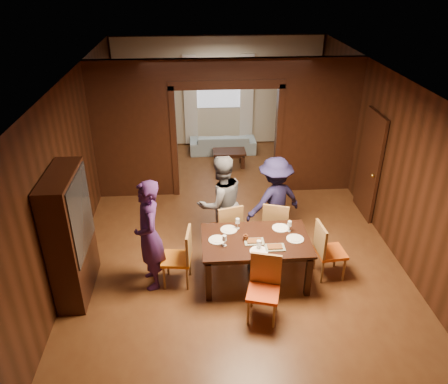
{
  "coord_description": "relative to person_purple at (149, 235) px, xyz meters",
  "views": [
    {
      "loc": [
        -0.65,
        -6.98,
        4.58
      ],
      "look_at": [
        -0.19,
        -0.4,
        1.05
      ],
      "focal_mm": 35.0,
      "sensor_mm": 36.0,
      "label": 1
    }
  ],
  "objects": [
    {
      "name": "floor",
      "position": [
        1.4,
        1.43,
        -0.9
      ],
      "size": [
        9.0,
        9.0,
        0.0
      ],
      "primitive_type": "plane",
      "color": "#552E18",
      "rests_on": "ground"
    },
    {
      "name": "ceiling",
      "position": [
        1.4,
        1.43,
        2.0
      ],
      "size": [
        5.5,
        9.0,
        0.02
      ],
      "primitive_type": "cube",
      "color": "silver",
      "rests_on": "room_walls"
    },
    {
      "name": "room_walls",
      "position": [
        1.4,
        3.31,
        0.61
      ],
      "size": [
        5.52,
        9.01,
        2.9
      ],
      "color": "black",
      "rests_on": "floor"
    },
    {
      "name": "person_purple",
      "position": [
        0.0,
        0.0,
        0.0
      ],
      "size": [
        0.57,
        0.74,
        1.8
      ],
      "primitive_type": "imported",
      "rotation": [
        0.0,
        0.0,
        -1.34
      ],
      "color": "#3C1C54",
      "rests_on": "floor"
    },
    {
      "name": "person_grey",
      "position": [
        1.14,
        0.94,
        -0.02
      ],
      "size": [
        1.04,
        0.94,
        1.76
      ],
      "primitive_type": "imported",
      "rotation": [
        0.0,
        0.0,
        3.53
      ],
      "color": "#4F5056",
      "rests_on": "floor"
    },
    {
      "name": "person_navy",
      "position": [
        2.1,
        1.07,
        -0.08
      ],
      "size": [
        1.21,
        0.97,
        1.64
      ],
      "primitive_type": "imported",
      "rotation": [
        0.0,
        0.0,
        3.54
      ],
      "color": "#191637",
      "rests_on": "floor"
    },
    {
      "name": "sofa",
      "position": [
        1.47,
        5.28,
        -0.65
      ],
      "size": [
        1.73,
        0.68,
        0.51
      ],
      "primitive_type": "imported",
      "rotation": [
        0.0,
        0.0,
        3.14
      ],
      "color": "#9CBACD",
      "rests_on": "floor"
    },
    {
      "name": "serving_bowl",
      "position": [
        1.71,
        0.14,
        -0.1
      ],
      "size": [
        0.35,
        0.35,
        0.09
      ],
      "primitive_type": "imported",
      "color": "black",
      "rests_on": "dining_table"
    },
    {
      "name": "dining_table",
      "position": [
        1.63,
        -0.01,
        -0.52
      ],
      "size": [
        1.67,
        1.04,
        0.76
      ],
      "primitive_type": "cube",
      "color": "black",
      "rests_on": "floor"
    },
    {
      "name": "coffee_table",
      "position": [
        1.57,
        4.37,
        -0.7
      ],
      "size": [
        0.8,
        0.5,
        0.4
      ],
      "primitive_type": "cube",
      "color": "black",
      "rests_on": "floor"
    },
    {
      "name": "chair_left",
      "position": [
        0.39,
        -0.01,
        -0.41
      ],
      "size": [
        0.49,
        0.49,
        0.97
      ],
      "primitive_type": null,
      "rotation": [
        0.0,
        0.0,
        -1.69
      ],
      "color": "orange",
      "rests_on": "floor"
    },
    {
      "name": "chair_right",
      "position": [
        2.84,
        -0.0,
        -0.41
      ],
      "size": [
        0.48,
        0.48,
        0.97
      ],
      "primitive_type": null,
      "rotation": [
        0.0,
        0.0,
        1.67
      ],
      "color": "#DC5714",
      "rests_on": "floor"
    },
    {
      "name": "chair_far_l",
      "position": [
        1.23,
        0.81,
        -0.41
      ],
      "size": [
        0.54,
        0.54,
        0.97
      ],
      "primitive_type": null,
      "rotation": [
        0.0,
        0.0,
        3.41
      ],
      "color": "#C04212",
      "rests_on": "floor"
    },
    {
      "name": "chair_far_r",
      "position": [
        2.11,
        0.83,
        -0.41
      ],
      "size": [
        0.56,
        0.56,
        0.97
      ],
      "primitive_type": null,
      "rotation": [
        0.0,
        0.0,
        2.83
      ],
      "color": "#D95714",
      "rests_on": "floor"
    },
    {
      "name": "chair_near",
      "position": [
        1.62,
        -0.88,
        -0.41
      ],
      "size": [
        0.54,
        0.54,
        0.97
      ],
      "primitive_type": null,
      "rotation": [
        0.0,
        0.0,
        -0.27
      ],
      "color": "#E74615",
      "rests_on": "floor"
    },
    {
      "name": "hutch",
      "position": [
        -1.13,
        -0.07,
        0.1
      ],
      "size": [
        0.4,
        1.2,
        2.0
      ],
      "primitive_type": "cube",
      "color": "black",
      "rests_on": "floor"
    },
    {
      "name": "door_right",
      "position": [
        4.1,
        1.93,
        0.15
      ],
      "size": [
        0.06,
        0.9,
        2.1
      ],
      "primitive_type": "cube",
      "color": "black",
      "rests_on": "floor"
    },
    {
      "name": "window_far",
      "position": [
        1.4,
        5.87,
        0.8
      ],
      "size": [
        1.2,
        0.03,
        1.3
      ],
      "primitive_type": "cube",
      "color": "silver",
      "rests_on": "back_wall"
    },
    {
      "name": "curtain_left",
      "position": [
        0.65,
        5.83,
        0.35
      ],
      "size": [
        0.35,
        0.06,
        2.4
      ],
      "primitive_type": "cube",
      "color": "white",
      "rests_on": "back_wall"
    },
    {
      "name": "curtain_right",
      "position": [
        2.15,
        5.83,
        0.35
      ],
      "size": [
        0.35,
        0.06,
        2.4
      ],
      "primitive_type": "cube",
      "color": "white",
      "rests_on": "back_wall"
    },
    {
      "name": "plate_left",
      "position": [
        1.03,
        0.01,
        -0.13
      ],
      "size": [
        0.27,
        0.27,
        0.01
      ],
      "primitive_type": "cylinder",
      "color": "silver",
      "rests_on": "dining_table"
    },
    {
      "name": "plate_far_l",
      "position": [
        1.23,
        0.28,
        -0.13
      ],
      "size": [
        0.27,
        0.27,
        0.01
      ],
      "primitive_type": "cylinder",
      "color": "silver",
      "rests_on": "dining_table"
    },
    {
      "name": "plate_far_r",
      "position": [
        2.06,
        0.27,
        -0.13
      ],
      "size": [
        0.27,
        0.27,
        0.01
      ],
      "primitive_type": "cylinder",
      "color": "white",
      "rests_on": "dining_table"
    },
    {
      "name": "plate_right",
      "position": [
        2.23,
        -0.05,
        -0.13
      ],
      "size": [
        0.27,
        0.27,
        0.01
      ],
      "primitive_type": "cylinder",
      "color": "silver",
      "rests_on": "dining_table"
    },
    {
      "name": "plate_near",
      "position": [
        1.63,
        -0.33,
        -0.13
      ],
      "size": [
        0.27,
        0.27,
        0.01
      ],
      "primitive_type": "cylinder",
      "color": "white",
      "rests_on": "dining_table"
    },
    {
      "name": "platter_a",
      "position": [
        1.59,
        -0.09,
        -0.12
      ],
      "size": [
        0.3,
        0.2,
        0.04
      ],
      "primitive_type": "cube",
      "color": "gray",
      "rests_on": "dining_table"
    },
    {
      "name": "platter_b",
      "position": [
        1.88,
        -0.26,
        -0.12
      ],
      "size": [
        0.3,
        0.2,
        0.04
      ],
      "primitive_type": "cube",
      "color": "gray",
      "rests_on": "dining_table"
    },
    {
      "name": "wineglass_left",
      "position": [
        1.13,
        -0.14,
        -0.05
      ],
      "size": [
        0.08,
        0.08,
        0.18
      ],
      "primitive_type": null,
      "color": "silver",
      "rests_on": "dining_table"
    },
    {
      "name": "wineglass_far",
      "position": [
        1.37,
        0.32,
        -0.05
      ],
      "size": [
        0.08,
        0.08,
        0.18
      ],
      "primitive_type": null,
      "color": "silver",
      "rests_on": "dining_table"
    },
    {
      "name": "wineglass_right",
      "position": [
        2.18,
        0.18,
        -0.05
      ],
      "size": [
        0.08,
        0.08,
        0.18
      ],
      "primitive_type": null,
      "color": "white",
      "rests_on": "dining_table"
    },
    {
      "name": "tumbler",
      "position": [
        1.63,
        -0.26,
        -0.07
      ],
      "size": [
        0.07,
        0.07,
        0.14
      ],
      "primitive_type": "cylinder",
      "color": "silver",
      "rests_on": "dining_table"
    },
    {
      "name": "condiment_jar",
      "position": [
        1.47,
        -0.03,
        -0.08
      ],
      "size": [
        0.08,
        0.08,
        0.11
      ],
      "primitive_type": null,
      "color": "#472210",
      "rests_on": "dining_table"
    }
  ]
}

